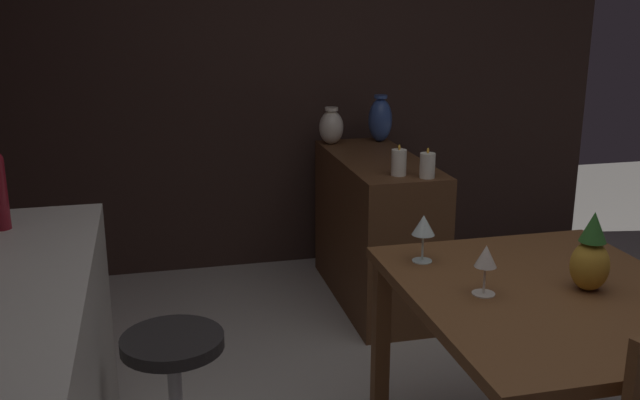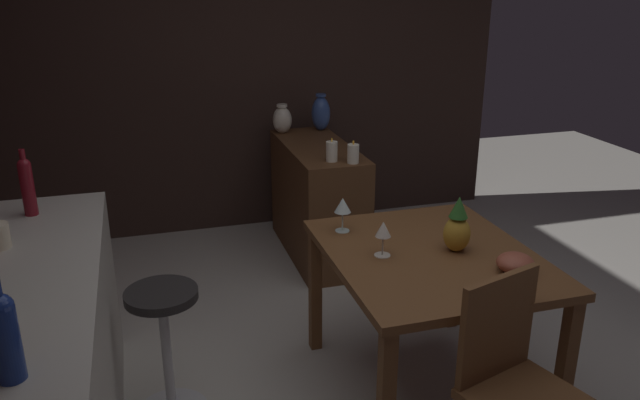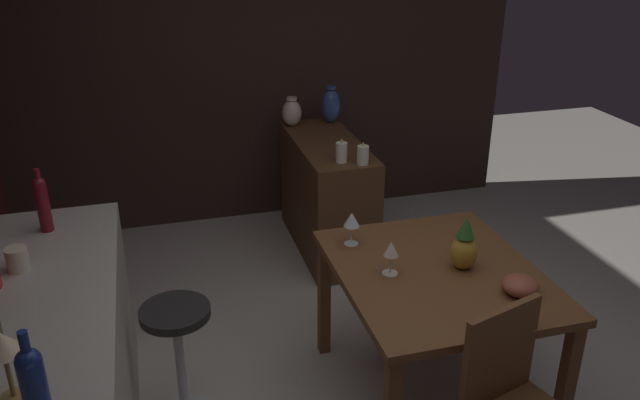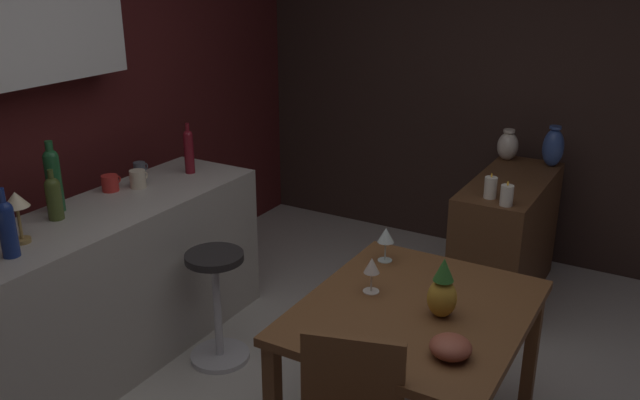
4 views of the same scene
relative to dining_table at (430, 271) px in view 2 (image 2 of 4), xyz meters
The scene contains 15 objects.
wall_side_right 2.60m from the dining_table, 12.50° to the left, with size 0.10×4.40×2.60m, color #33231E.
dining_table is the anchor object (origin of this frame).
sideboard_cabinet 1.72m from the dining_table, ahead, with size 1.10×0.44×0.82m, color #56351E.
chair_near_window 0.71m from the dining_table, behind, with size 0.50×0.50×0.90m.
bar_stool 1.26m from the dining_table, 83.70° to the left, with size 0.34×0.34×0.66m.
wine_glass_left 0.32m from the dining_table, 81.95° to the left, with size 0.07×0.07×0.17m.
wine_glass_right 0.53m from the dining_table, 40.91° to the left, with size 0.08×0.08×0.18m.
pineapple_centerpiece 0.24m from the dining_table, 95.43° to the right, with size 0.12×0.12×0.27m.
fruit_bowl 0.41m from the dining_table, 137.65° to the right, with size 0.16×0.16×0.08m, color #9E4C38.
wine_bottle_ruby 1.89m from the dining_table, 71.30° to the left, with size 0.06×0.06×0.31m.
wine_bottle_cobalt 1.85m from the dining_table, 114.51° to the left, with size 0.08×0.08×0.32m.
pillar_candle_tall 1.32m from the dining_table, ahead, with size 0.07×0.07×0.15m.
pillar_candle_short 1.24m from the dining_table, ahead, with size 0.07×0.07×0.15m.
vase_ceramic_blue 2.15m from the dining_table, ahead, with size 0.14×0.14×0.28m.
vase_ceramic_ivory 2.15m from the dining_table, ahead, with size 0.14×0.14×0.22m.
Camera 2 is at (-2.30, 1.00, 1.95)m, focal length 35.36 mm.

